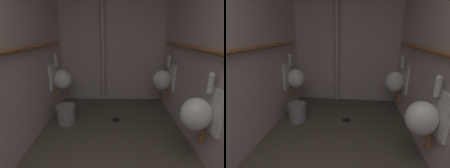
{
  "view_description": "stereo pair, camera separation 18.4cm",
  "coord_description": "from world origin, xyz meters",
  "views": [
    {
      "loc": [
        0.04,
        0.28,
        1.36
      ],
      "look_at": [
        0.01,
        2.03,
        0.81
      ],
      "focal_mm": 26.33,
      "sensor_mm": 36.0,
      "label": 1
    },
    {
      "loc": [
        0.22,
        0.28,
        1.36
      ],
      "look_at": [
        0.01,
        2.03,
        0.81
      ],
      "focal_mm": 26.33,
      "sensor_mm": 36.0,
      "label": 2
    }
  ],
  "objects": [
    {
      "name": "floor",
      "position": [
        0.0,
        1.76,
        -0.04
      ],
      "size": [
        2.14,
        3.65,
        0.08
      ],
      "primitive_type": "cube",
      "color": "brown",
      "rests_on": "ground"
    },
    {
      "name": "wall_back",
      "position": [
        0.0,
        3.56,
        1.36
      ],
      "size": [
        2.14,
        0.06,
        2.71
      ],
      "primitive_type": "cube",
      "color": "beige",
      "rests_on": "ground"
    },
    {
      "name": "urinal_left_mid",
      "position": [
        -0.86,
        2.95,
        0.6
      ],
      "size": [
        0.32,
        0.3,
        0.76
      ],
      "color": "white"
    },
    {
      "name": "urinal_right_mid",
      "position": [
        0.86,
        1.74,
        0.6
      ],
      "size": [
        0.32,
        0.3,
        0.76
      ],
      "color": "white"
    },
    {
      "name": "urinal_right_far",
      "position": [
        0.86,
        2.94,
        0.6
      ],
      "size": [
        0.32,
        0.3,
        0.76
      ],
      "color": "white"
    },
    {
      "name": "supply_pipe_left",
      "position": [
        -0.95,
        1.75,
        1.19
      ],
      "size": [
        0.06,
        2.86,
        0.06
      ],
      "color": "#936038"
    },
    {
      "name": "supply_pipe_right",
      "position": [
        0.95,
        1.73,
        1.19
      ],
      "size": [
        0.06,
        2.9,
        0.06
      ],
      "color": "#936038"
    },
    {
      "name": "standpipe_back_wall",
      "position": [
        -0.18,
        3.45,
        1.36
      ],
      "size": [
        0.07,
        0.07,
        2.66
      ],
      "primitive_type": "cylinder",
      "color": "beige",
      "rests_on": "ground"
    },
    {
      "name": "floor_drain",
      "position": [
        0.07,
        2.64,
        0.0
      ],
      "size": [
        0.14,
        0.14,
        0.01
      ],
      "primitive_type": "cylinder",
      "color": "black",
      "rests_on": "ground"
    },
    {
      "name": "waste_bin",
      "position": [
        -0.71,
        2.55,
        0.15
      ],
      "size": [
        0.28,
        0.28,
        0.29
      ],
      "primitive_type": "cylinder",
      "color": "gray",
      "rests_on": "ground"
    }
  ]
}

